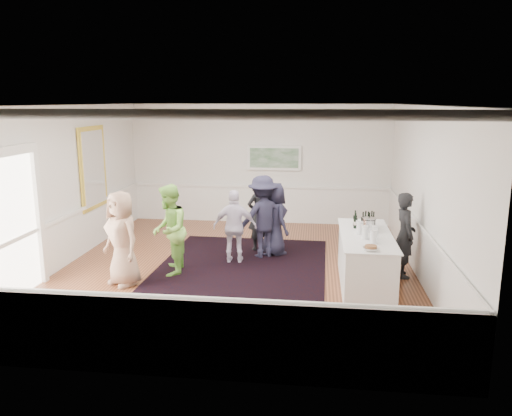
# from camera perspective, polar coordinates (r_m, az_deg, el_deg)

# --- Properties ---
(floor) EXTENTS (8.00, 8.00, 0.00)m
(floor) POSITION_cam_1_polar(r_m,az_deg,el_deg) (9.98, -2.22, -7.00)
(floor) COLOR brown
(floor) RESTS_ON ground
(ceiling) EXTENTS (7.00, 8.00, 0.02)m
(ceiling) POSITION_cam_1_polar(r_m,az_deg,el_deg) (9.43, -2.38, 11.70)
(ceiling) COLOR white
(ceiling) RESTS_ON wall_back
(wall_left) EXTENTS (0.02, 8.00, 3.20)m
(wall_left) POSITION_cam_1_polar(r_m,az_deg,el_deg) (10.70, -21.16, 2.34)
(wall_left) COLOR white
(wall_left) RESTS_ON floor
(wall_right) EXTENTS (0.02, 8.00, 3.20)m
(wall_right) POSITION_cam_1_polar(r_m,az_deg,el_deg) (9.66, 18.66, 1.54)
(wall_right) COLOR white
(wall_right) RESTS_ON floor
(wall_back) EXTENTS (7.00, 0.02, 3.20)m
(wall_back) POSITION_cam_1_polar(r_m,az_deg,el_deg) (13.49, 0.40, 5.04)
(wall_back) COLOR white
(wall_back) RESTS_ON floor
(wall_front) EXTENTS (7.00, 0.02, 3.20)m
(wall_front) POSITION_cam_1_polar(r_m,az_deg,el_deg) (5.76, -8.63, -4.88)
(wall_front) COLOR white
(wall_front) RESTS_ON floor
(wainscoting) EXTENTS (7.00, 8.00, 1.00)m
(wainscoting) POSITION_cam_1_polar(r_m,az_deg,el_deg) (9.83, -2.25, -4.25)
(wainscoting) COLOR white
(wainscoting) RESTS_ON floor
(mirror) EXTENTS (0.05, 1.25, 1.85)m
(mirror) POSITION_cam_1_polar(r_m,az_deg,el_deg) (11.80, -18.11, 4.39)
(mirror) COLOR yellow
(mirror) RESTS_ON wall_left
(doorway) EXTENTS (0.10, 1.78, 2.56)m
(doorway) POSITION_cam_1_polar(r_m,az_deg,el_deg) (9.10, -26.30, -0.89)
(doorway) COLOR white
(doorway) RESTS_ON wall_left
(landscape_painting) EXTENTS (1.44, 0.06, 0.66)m
(landscape_painting) POSITION_cam_1_polar(r_m,az_deg,el_deg) (13.38, 2.08, 5.75)
(landscape_painting) COLOR white
(landscape_painting) RESTS_ON wall_back
(area_rug) EXTENTS (3.41, 4.42, 0.02)m
(area_rug) POSITION_cam_1_polar(r_m,az_deg,el_deg) (10.00, -1.70, -6.88)
(area_rug) COLOR black
(area_rug) RESTS_ON floor
(serving_table) EXTENTS (0.90, 2.37, 0.96)m
(serving_table) POSITION_cam_1_polar(r_m,az_deg,el_deg) (9.19, 12.36, -5.81)
(serving_table) COLOR white
(serving_table) RESTS_ON floor
(bartender) EXTENTS (0.47, 0.64, 1.62)m
(bartender) POSITION_cam_1_polar(r_m,az_deg,el_deg) (9.77, 16.63, -2.98)
(bartender) COLOR black
(bartender) RESTS_ON floor
(guest_tan) EXTENTS (1.01, 0.93, 1.72)m
(guest_tan) POSITION_cam_1_polar(r_m,az_deg,el_deg) (9.25, -15.08, -3.39)
(guest_tan) COLOR tan
(guest_tan) RESTS_ON floor
(guest_green) EXTENTS (0.78, 0.94, 1.74)m
(guest_green) POSITION_cam_1_polar(r_m,az_deg,el_deg) (9.63, -9.89, -2.48)
(guest_green) COLOR #8FD555
(guest_green) RESTS_ON floor
(guest_lilac) EXTENTS (0.91, 0.43, 1.52)m
(guest_lilac) POSITION_cam_1_polar(r_m,az_deg,el_deg) (10.18, -2.42, -2.16)
(guest_lilac) COLOR silver
(guest_lilac) RESTS_ON floor
(guest_dark_a) EXTENTS (1.31, 1.17, 1.76)m
(guest_dark_a) POSITION_cam_1_polar(r_m,az_deg,el_deg) (10.51, 0.79, -1.01)
(guest_dark_a) COLOR #1E1D30
(guest_dark_a) RESTS_ON floor
(guest_dark_b) EXTENTS (0.70, 0.60, 1.61)m
(guest_dark_b) POSITION_cam_1_polar(r_m,az_deg,el_deg) (11.01, 0.48, -0.79)
(guest_dark_b) COLOR black
(guest_dark_b) RESTS_ON floor
(guest_navy) EXTENTS (0.85, 0.92, 1.57)m
(guest_navy) POSITION_cam_1_polar(r_m,az_deg,el_deg) (10.71, 2.15, -1.27)
(guest_navy) COLOR #1E1D30
(guest_navy) RESTS_ON floor
(wine_bottles) EXTENTS (0.41, 0.28, 0.31)m
(wine_bottles) POSITION_cam_1_polar(r_m,az_deg,el_deg) (9.52, 12.38, -1.22)
(wine_bottles) COLOR black
(wine_bottles) RESTS_ON serving_table
(juice_pitchers) EXTENTS (0.34, 0.68, 0.24)m
(juice_pitchers) POSITION_cam_1_polar(r_m,az_deg,el_deg) (8.74, 12.70, -2.67)
(juice_pitchers) COLOR #69A43A
(juice_pitchers) RESTS_ON serving_table
(ice_bucket) EXTENTS (0.26, 0.26, 0.25)m
(ice_bucket) POSITION_cam_1_polar(r_m,az_deg,el_deg) (9.24, 12.77, -1.90)
(ice_bucket) COLOR silver
(ice_bucket) RESTS_ON serving_table
(nut_bowl) EXTENTS (0.26, 0.26, 0.08)m
(nut_bowl) POSITION_cam_1_polar(r_m,az_deg,el_deg) (8.10, 12.98, -4.48)
(nut_bowl) COLOR white
(nut_bowl) RESTS_ON serving_table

